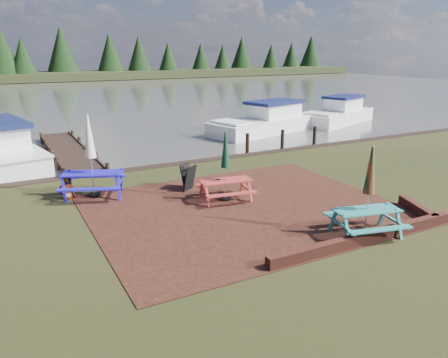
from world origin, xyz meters
name	(u,v)px	position (x,y,z in m)	size (l,w,h in m)	color
ground	(261,219)	(0.00, 0.00, 0.00)	(120.00, 120.00, 0.00)	black
paving	(244,208)	(0.00, 1.00, 0.01)	(9.00, 7.50, 0.02)	#391B12
brick_wall	(381,230)	(2.15, -2.42, 0.15)	(6.21, 1.79, 0.30)	#4C1E16
water	(63,97)	(0.00, 37.00, 0.00)	(120.00, 60.00, 0.02)	#434139
far_treeline	(32,58)	(0.00, 66.00, 3.28)	(120.00, 10.00, 8.10)	black
picnic_table_teal	(367,205)	(1.80, -2.20, 0.84)	(2.02, 1.88, 2.39)	teal
picnic_table_red	(225,177)	(-0.14, 1.92, 0.80)	(1.84, 1.69, 2.27)	#BC3330
picnic_table_blue	(92,169)	(-3.80, 4.30, 0.95)	(2.46, 2.35, 2.71)	#2119BC
chalkboard	(188,177)	(-0.75, 3.50, 0.46)	(0.58, 0.78, 0.89)	black
jetty	(69,150)	(-3.50, 11.28, 0.11)	(1.76, 9.08, 1.00)	black
boat_near	(266,122)	(8.18, 12.28, 0.41)	(7.92, 4.48, 2.03)	white
boat_far	(338,115)	(14.34, 12.77, 0.40)	(6.79, 4.35, 2.00)	white
person	(65,176)	(-4.63, 4.43, 0.79)	(0.58, 0.38, 1.59)	gray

